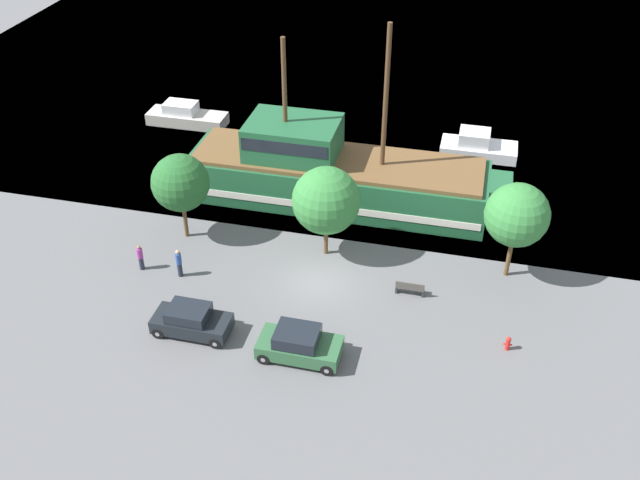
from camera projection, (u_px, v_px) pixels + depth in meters
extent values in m
plane|color=#5B5B5E|center=(319.00, 280.00, 38.74)|extent=(160.00, 160.00, 0.00)
plane|color=slate|center=(420.00, 21.00, 73.59)|extent=(80.00, 80.00, 0.00)
cube|color=#1E5633|center=(337.00, 181.00, 44.66)|extent=(18.58, 5.04, 2.69)
cube|color=silver|center=(337.00, 187.00, 44.89)|extent=(18.21, 5.12, 0.45)
cube|color=#1E5633|center=(498.00, 195.00, 42.53)|extent=(1.40, 2.77, 1.88)
cube|color=brown|center=(337.00, 161.00, 43.81)|extent=(17.84, 4.64, 0.25)
cube|color=#1E5633|center=(293.00, 138.00, 43.64)|extent=(5.57, 4.03, 2.17)
cube|color=black|center=(293.00, 133.00, 43.45)|extent=(5.30, 4.09, 0.78)
cylinder|color=#4C331E|center=(386.00, 98.00, 40.69)|extent=(0.28, 0.28, 8.67)
cylinder|color=#4C331E|center=(285.00, 98.00, 42.22)|extent=(0.28, 0.28, 7.37)
cube|color=#B7B2A8|center=(187.00, 119.00, 53.99)|extent=(5.99, 2.01, 0.88)
cube|color=silver|center=(181.00, 108.00, 53.59)|extent=(2.39, 1.56, 0.81)
cube|color=black|center=(190.00, 109.00, 53.45)|extent=(0.12, 1.40, 0.65)
cube|color=silver|center=(478.00, 150.00, 50.04)|extent=(5.26, 2.36, 0.80)
cube|color=silver|center=(474.00, 138.00, 49.60)|extent=(2.10, 1.84, 0.98)
cube|color=black|center=(484.00, 139.00, 49.48)|extent=(0.12, 1.65, 0.78)
cube|color=#2D5B38|center=(300.00, 347.00, 33.64)|extent=(3.93, 1.88, 0.71)
cube|color=black|center=(297.00, 336.00, 33.27)|extent=(2.04, 1.69, 0.65)
cylinder|color=black|center=(327.00, 370.00, 32.83)|extent=(0.62, 0.22, 0.62)
cylinder|color=gray|center=(327.00, 370.00, 32.83)|extent=(0.24, 0.25, 0.24)
cylinder|color=black|center=(335.00, 345.00, 34.18)|extent=(0.62, 0.22, 0.62)
cylinder|color=gray|center=(335.00, 345.00, 34.18)|extent=(0.24, 0.25, 0.24)
cylinder|color=black|center=(264.00, 358.00, 33.42)|extent=(0.62, 0.22, 0.62)
cylinder|color=gray|center=(264.00, 358.00, 33.42)|extent=(0.24, 0.25, 0.24)
cylinder|color=black|center=(274.00, 334.00, 34.76)|extent=(0.62, 0.22, 0.62)
cylinder|color=gray|center=(274.00, 334.00, 34.76)|extent=(0.24, 0.25, 0.24)
cube|color=black|center=(192.00, 323.00, 35.01)|extent=(3.82, 1.71, 0.72)
cube|color=black|center=(188.00, 313.00, 34.65)|extent=(1.99, 1.54, 0.59)
cylinder|color=black|center=(216.00, 343.00, 34.28)|extent=(0.60, 0.22, 0.60)
cylinder|color=gray|center=(216.00, 343.00, 34.28)|extent=(0.23, 0.25, 0.23)
cylinder|color=black|center=(226.00, 322.00, 35.49)|extent=(0.60, 0.22, 0.60)
cylinder|color=gray|center=(226.00, 322.00, 35.49)|extent=(0.23, 0.25, 0.23)
cylinder|color=black|center=(158.00, 333.00, 34.85)|extent=(0.60, 0.22, 0.60)
cylinder|color=gray|center=(158.00, 333.00, 34.85)|extent=(0.23, 0.25, 0.23)
cylinder|color=black|center=(171.00, 313.00, 36.07)|extent=(0.60, 0.22, 0.60)
cylinder|color=gray|center=(171.00, 313.00, 36.07)|extent=(0.23, 0.25, 0.23)
cylinder|color=red|center=(508.00, 345.00, 34.21)|extent=(0.22, 0.22, 0.56)
sphere|color=red|center=(509.00, 339.00, 34.00)|extent=(0.25, 0.25, 0.25)
cylinder|color=red|center=(504.00, 344.00, 34.22)|extent=(0.10, 0.09, 0.09)
cylinder|color=red|center=(511.00, 345.00, 34.16)|extent=(0.10, 0.09, 0.09)
cube|color=#4C4742|center=(410.00, 287.00, 37.55)|extent=(1.52, 0.45, 0.05)
cube|color=#4C4742|center=(410.00, 286.00, 37.26)|extent=(1.52, 0.06, 0.40)
cube|color=#2D2D2D|center=(397.00, 289.00, 37.81)|extent=(0.12, 0.36, 0.40)
cube|color=#2D2D2D|center=(423.00, 292.00, 37.54)|extent=(0.12, 0.36, 0.40)
cylinder|color=#232838|center=(142.00, 263.00, 39.32)|extent=(0.27, 0.27, 0.77)
cylinder|color=#99338C|center=(140.00, 253.00, 38.93)|extent=(0.32, 0.32, 0.59)
sphere|color=#8C664C|center=(139.00, 247.00, 38.69)|extent=(0.21, 0.21, 0.21)
cylinder|color=#232838|center=(180.00, 270.00, 38.79)|extent=(0.27, 0.27, 0.84)
cylinder|color=#2D4C93|center=(178.00, 259.00, 38.36)|extent=(0.32, 0.32, 0.65)
sphere|color=tan|center=(177.00, 252.00, 38.11)|extent=(0.23, 0.23, 0.23)
cylinder|color=brown|center=(185.00, 220.00, 41.51)|extent=(0.24, 0.24, 2.23)
sphere|color=#235B28|center=(180.00, 183.00, 40.05)|extent=(3.30, 3.30, 3.30)
cylinder|color=brown|center=(326.00, 239.00, 40.19)|extent=(0.24, 0.24, 1.93)
sphere|color=#337A38|center=(326.00, 201.00, 38.71)|extent=(3.77, 3.77, 3.77)
cylinder|color=brown|center=(509.00, 256.00, 38.41)|extent=(0.24, 0.24, 2.46)
sphere|color=#337A38|center=(517.00, 215.00, 36.86)|extent=(3.39, 3.39, 3.39)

